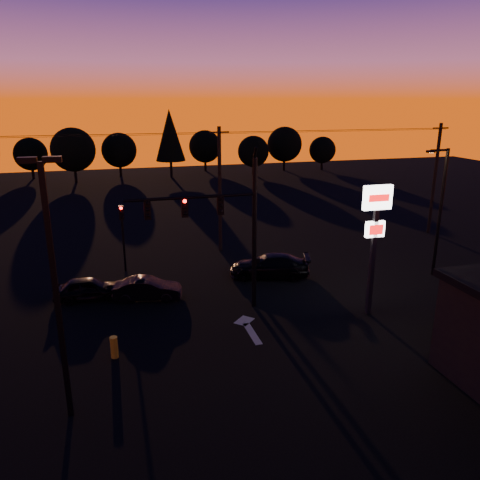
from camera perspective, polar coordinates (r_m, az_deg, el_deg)
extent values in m
plane|color=black|center=(21.93, 1.01, -12.70)|extent=(120.00, 120.00, 0.00)
cube|color=beige|center=(22.90, 1.51, -11.33)|extent=(0.35, 2.20, 0.01)
cube|color=beige|center=(24.09, 0.52, -9.82)|extent=(1.20, 1.20, 0.01)
cylinder|color=black|center=(24.32, 1.77, 0.56)|extent=(0.24, 0.24, 8.00)
cylinder|color=black|center=(23.50, 1.86, 10.44)|extent=(0.14, 0.52, 0.76)
cylinder|color=black|center=(23.06, -5.95, 5.21)|extent=(6.50, 0.16, 0.16)
cube|color=black|center=(23.44, -2.41, 4.22)|extent=(0.32, 0.22, 0.95)
sphere|color=black|center=(23.25, -2.35, 5.00)|extent=(0.18, 0.18, 0.18)
sphere|color=black|center=(23.31, -2.34, 4.28)|extent=(0.18, 0.18, 0.18)
sphere|color=black|center=(23.38, -2.33, 3.56)|extent=(0.18, 0.18, 0.18)
cube|color=black|center=(23.11, -6.77, 3.94)|extent=(0.32, 0.22, 0.95)
sphere|color=#FF0705|center=(22.91, -6.75, 4.72)|extent=(0.18, 0.18, 0.18)
sphere|color=black|center=(22.98, -6.72, 3.99)|extent=(0.18, 0.18, 0.18)
sphere|color=black|center=(23.04, -6.70, 3.26)|extent=(0.18, 0.18, 0.18)
cube|color=black|center=(22.92, -11.23, 3.62)|extent=(0.32, 0.22, 0.95)
sphere|color=black|center=(22.72, -11.25, 4.41)|extent=(0.18, 0.18, 0.18)
sphere|color=black|center=(22.78, -11.21, 3.67)|extent=(0.18, 0.18, 0.18)
sphere|color=black|center=(22.85, -11.16, 2.94)|extent=(0.18, 0.18, 0.18)
cube|color=black|center=(24.80, 2.14, -2.51)|extent=(0.22, 0.18, 0.28)
cylinder|color=black|center=(31.12, -13.99, -0.52)|extent=(0.14, 0.14, 3.60)
cube|color=black|center=(30.58, -14.26, 3.24)|extent=(0.30, 0.20, 0.90)
sphere|color=#FF0705|center=(30.39, -14.30, 3.78)|extent=(0.18, 0.18, 0.18)
sphere|color=black|center=(30.45, -14.26, 3.26)|extent=(0.18, 0.18, 0.18)
sphere|color=black|center=(30.52, -14.23, 2.75)|extent=(0.18, 0.18, 0.18)
cube|color=black|center=(16.66, -21.43, -6.66)|extent=(0.18, 0.18, 9.00)
cube|color=black|center=(15.57, -24.51, 8.86)|extent=(0.55, 0.30, 0.18)
cube|color=black|center=(15.48, -21.93, 9.11)|extent=(0.55, 0.30, 0.18)
cube|color=black|center=(24.60, 15.86, -1.86)|extent=(0.22, 0.22, 6.40)
cube|color=white|center=(23.84, 16.43, 4.99)|extent=(1.50, 0.25, 1.20)
cube|color=red|center=(23.73, 16.61, 4.92)|extent=(1.10, 0.02, 0.35)
cube|color=white|center=(24.20, 16.12, 1.29)|extent=(1.00, 0.22, 0.80)
cube|color=red|center=(24.10, 16.28, 1.21)|extent=(0.75, 0.02, 0.50)
cylinder|color=black|center=(31.49, 23.20, 2.96)|extent=(0.20, 0.20, 8.00)
cylinder|color=black|center=(30.51, 23.15, 10.03)|extent=(1.20, 0.14, 0.14)
cube|color=black|center=(30.14, 22.23, 9.97)|extent=(0.50, 0.22, 0.14)
plane|color=#FFB759|center=(30.15, 22.22, 9.82)|extent=(0.35, 0.35, 0.00)
cylinder|color=black|center=(33.74, -2.48, 6.03)|extent=(0.26, 0.26, 9.00)
cube|color=black|center=(33.21, -2.57, 12.99)|extent=(1.40, 0.10, 0.10)
cylinder|color=black|center=(41.61, 22.62, 6.82)|extent=(0.26, 0.26, 9.00)
cube|color=black|center=(41.19, 23.27, 12.43)|extent=(1.40, 0.10, 0.10)
cylinder|color=black|center=(31.80, -18.66, 11.89)|extent=(18.00, 0.02, 0.02)
cylinder|color=black|center=(32.40, -18.63, 12.06)|extent=(18.00, 0.02, 0.02)
cylinder|color=black|center=(33.00, -18.58, 12.05)|extent=(18.00, 0.02, 0.02)
cylinder|color=black|center=(35.79, 12.21, 12.84)|extent=(18.00, 0.02, 0.02)
cylinder|color=black|center=(36.32, 11.77, 12.99)|extent=(18.00, 0.02, 0.02)
cylinder|color=black|center=(36.85, 11.34, 12.99)|extent=(18.00, 0.02, 0.02)
cube|color=black|center=(22.74, 26.42, -9.50)|extent=(2.20, 0.05, 1.60)
cylinder|color=gold|center=(21.48, -15.09, -12.51)|extent=(0.33, 0.33, 0.98)
cylinder|color=black|center=(72.76, -23.91, 7.39)|extent=(0.36, 0.36, 1.38)
sphere|color=black|center=(72.43, -24.17, 9.53)|extent=(4.54, 4.54, 4.54)
cylinder|color=black|center=(67.18, -19.40, 7.37)|extent=(0.36, 0.36, 1.75)
sphere|color=black|center=(66.75, -19.69, 10.33)|extent=(5.77, 5.78, 5.78)
cylinder|color=black|center=(71.02, -14.35, 8.16)|extent=(0.36, 0.36, 1.50)
sphere|color=black|center=(70.65, -14.52, 10.56)|extent=(4.95, 4.95, 4.95)
cylinder|color=black|center=(68.50, -8.38, 8.57)|extent=(0.36, 0.36, 2.38)
cone|color=black|center=(67.99, -8.55, 12.53)|extent=(4.18, 4.18, 7.12)
cylinder|color=black|center=(74.40, -4.24, 9.00)|extent=(0.36, 0.36, 1.50)
sphere|color=black|center=(74.06, -4.29, 11.30)|extent=(4.95, 4.95, 4.95)
cylinder|color=black|center=(70.11, 1.62, 8.51)|extent=(0.36, 0.36, 1.38)
sphere|color=black|center=(69.77, 1.64, 10.74)|extent=(4.54, 4.54, 4.54)
cylinder|color=black|center=(74.84, 5.38, 9.07)|extent=(0.36, 0.36, 1.62)
sphere|color=black|center=(74.48, 5.45, 11.55)|extent=(5.36, 5.36, 5.36)
cylinder|color=black|center=(76.30, 9.92, 8.90)|extent=(0.36, 0.36, 1.25)
sphere|color=black|center=(76.01, 10.01, 10.76)|extent=(4.12, 4.12, 4.12)
imported|color=black|center=(27.61, -17.99, -5.65)|extent=(3.83, 1.67, 1.29)
imported|color=black|center=(26.80, -11.21, -5.86)|extent=(3.96, 2.09, 1.24)
imported|color=black|center=(29.56, 3.63, -3.16)|extent=(5.39, 3.46, 1.45)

